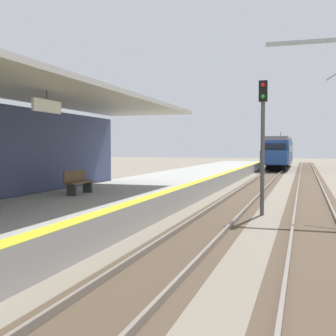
% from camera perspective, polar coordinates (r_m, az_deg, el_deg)
% --- Properties ---
extents(station_platform, '(5.00, 80.00, 0.91)m').
position_cam_1_polar(station_platform, '(18.34, -6.62, -4.15)').
color(station_platform, '#999993').
rests_on(station_platform, ground).
extents(track_pair_nearest_platform, '(2.34, 120.00, 0.16)m').
position_cam_1_polar(track_pair_nearest_platform, '(21.02, 8.99, -4.40)').
color(track_pair_nearest_platform, '#4C3D2D').
rests_on(track_pair_nearest_platform, ground).
extents(track_pair_middle, '(2.34, 120.00, 0.16)m').
position_cam_1_polar(track_pair_middle, '(20.81, 18.33, -4.57)').
color(track_pair_middle, '#4C3D2D').
rests_on(track_pair_middle, ground).
extents(approaching_train, '(2.93, 19.60, 4.76)m').
position_cam_1_polar(approaching_train, '(56.74, 14.25, 2.14)').
color(approaching_train, navy).
rests_on(approaching_train, ground).
extents(rail_signal_post, '(0.32, 0.34, 5.20)m').
position_cam_1_polar(rail_signal_post, '(17.34, 12.24, 4.49)').
color(rail_signal_post, '#4C4C4C').
rests_on(rail_signal_post, ground).
extents(platform_bench, '(0.45, 1.60, 0.88)m').
position_cam_1_polar(platform_bench, '(16.55, -11.64, -1.72)').
color(platform_bench, brown).
rests_on(platform_bench, station_platform).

